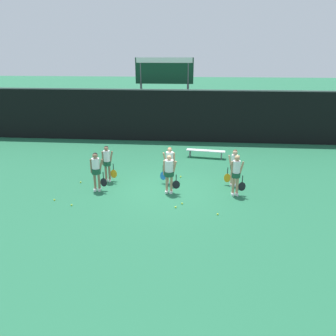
# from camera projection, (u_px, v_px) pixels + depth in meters

# --- Properties ---
(ground_plane) EXTENTS (140.00, 140.00, 0.00)m
(ground_plane) POSITION_uv_depth(u_px,v_px,m) (167.00, 188.00, 14.15)
(ground_plane) COLOR #216642
(fence_windscreen) EXTENTS (60.00, 0.08, 3.37)m
(fence_windscreen) POSITION_uv_depth(u_px,v_px,m) (179.00, 116.00, 21.06)
(fence_windscreen) COLOR black
(fence_windscreen) RESTS_ON ground_plane
(scoreboard) EXTENTS (3.85, 0.15, 5.25)m
(scoreboard) POSITION_uv_depth(u_px,v_px,m) (164.00, 76.00, 21.65)
(scoreboard) COLOR #515156
(scoreboard) RESTS_ON ground_plane
(bench_courtside) EXTENTS (2.16, 0.65, 0.43)m
(bench_courtside) POSITION_uv_depth(u_px,v_px,m) (206.00, 151.00, 18.14)
(bench_courtside) COLOR silver
(bench_courtside) RESTS_ON ground_plane
(player_0) EXTENTS (0.66, 0.38, 1.66)m
(player_0) POSITION_uv_depth(u_px,v_px,m) (96.00, 168.00, 13.60)
(player_0) COLOR #8C664C
(player_0) RESTS_ON ground_plane
(player_1) EXTENTS (0.70, 0.41, 1.63)m
(player_1) POSITION_uv_depth(u_px,v_px,m) (169.00, 171.00, 13.38)
(player_1) COLOR tan
(player_1) RESTS_ON ground_plane
(player_2) EXTENTS (0.64, 0.35, 1.70)m
(player_2) POSITION_uv_depth(u_px,v_px,m) (236.00, 172.00, 13.15)
(player_2) COLOR tan
(player_2) RESTS_ON ground_plane
(player_3) EXTENTS (0.62, 0.34, 1.65)m
(player_3) POSITION_uv_depth(u_px,v_px,m) (107.00, 161.00, 14.61)
(player_3) COLOR #8C664C
(player_3) RESTS_ON ground_plane
(player_4) EXTENTS (0.66, 0.39, 1.67)m
(player_4) POSITION_uv_depth(u_px,v_px,m) (169.00, 162.00, 14.35)
(player_4) COLOR tan
(player_4) RESTS_ON ground_plane
(player_5) EXTENTS (0.62, 0.33, 1.63)m
(player_5) POSITION_uv_depth(u_px,v_px,m) (234.00, 165.00, 14.14)
(player_5) COLOR tan
(player_5) RESTS_ON ground_plane
(tennis_ball_0) EXTENTS (0.07, 0.07, 0.07)m
(tennis_ball_0) POSITION_uv_depth(u_px,v_px,m) (176.00, 207.00, 12.32)
(tennis_ball_0) COLOR #CCE033
(tennis_ball_0) RESTS_ON ground_plane
(tennis_ball_1) EXTENTS (0.07, 0.07, 0.07)m
(tennis_ball_1) POSITION_uv_depth(u_px,v_px,m) (72.00, 205.00, 12.50)
(tennis_ball_1) COLOR #CCE033
(tennis_ball_1) RESTS_ON ground_plane
(tennis_ball_2) EXTENTS (0.07, 0.07, 0.07)m
(tennis_ball_2) POSITION_uv_depth(u_px,v_px,m) (81.00, 182.00, 14.70)
(tennis_ball_2) COLOR #CCE033
(tennis_ball_2) RESTS_ON ground_plane
(tennis_ball_3) EXTENTS (0.07, 0.07, 0.07)m
(tennis_ball_3) POSITION_uv_depth(u_px,v_px,m) (54.00, 200.00, 12.94)
(tennis_ball_3) COLOR #CCE033
(tennis_ball_3) RESTS_ON ground_plane
(tennis_ball_4) EXTENTS (0.06, 0.06, 0.06)m
(tennis_ball_4) POSITION_uv_depth(u_px,v_px,m) (182.00, 203.00, 12.63)
(tennis_ball_4) COLOR #CCE033
(tennis_ball_4) RESTS_ON ground_plane
(tennis_ball_5) EXTENTS (0.07, 0.07, 0.07)m
(tennis_ball_5) POSITION_uv_depth(u_px,v_px,m) (181.00, 177.00, 15.35)
(tennis_ball_5) COLOR #CCE033
(tennis_ball_5) RESTS_ON ground_plane
(tennis_ball_6) EXTENTS (0.07, 0.07, 0.07)m
(tennis_ball_6) POSITION_uv_depth(u_px,v_px,m) (218.00, 214.00, 11.78)
(tennis_ball_6) COLOR #CCE033
(tennis_ball_6) RESTS_ON ground_plane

